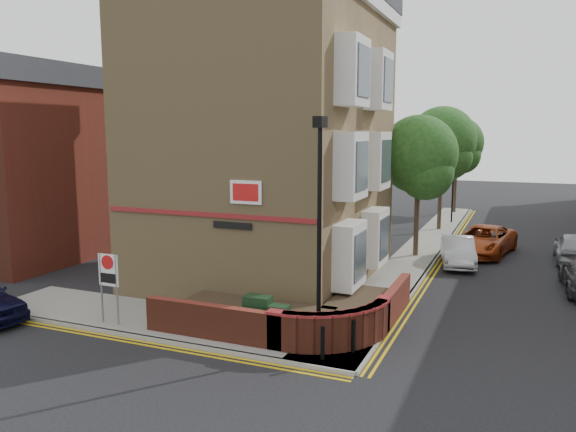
{
  "coord_description": "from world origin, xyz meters",
  "views": [
    {
      "loc": [
        6.56,
        -12.82,
        6.02
      ],
      "look_at": [
        -0.49,
        4.0,
        3.27
      ],
      "focal_mm": 35.0,
      "sensor_mm": 36.0,
      "label": 1
    }
  ],
  "objects_px": {
    "utility_cabinet_large": "(258,316)",
    "zone_sign": "(109,276)",
    "lamppost": "(319,232)",
    "silver_car_near": "(458,251)"
  },
  "relations": [
    {
      "from": "zone_sign",
      "to": "silver_car_near",
      "type": "xyz_separation_m",
      "value": [
        9.05,
        12.63,
        -1.0
      ]
    },
    {
      "from": "utility_cabinet_large",
      "to": "silver_car_near",
      "type": "relative_size",
      "value": 0.31
    },
    {
      "from": "utility_cabinet_large",
      "to": "silver_car_near",
      "type": "bearing_deg",
      "value": 69.8
    },
    {
      "from": "utility_cabinet_large",
      "to": "zone_sign",
      "type": "height_order",
      "value": "zone_sign"
    },
    {
      "from": "utility_cabinet_large",
      "to": "zone_sign",
      "type": "distance_m",
      "value": 4.86
    },
    {
      "from": "lamppost",
      "to": "zone_sign",
      "type": "relative_size",
      "value": 2.86
    },
    {
      "from": "utility_cabinet_large",
      "to": "silver_car_near",
      "type": "distance_m",
      "value": 12.6
    },
    {
      "from": "lamppost",
      "to": "utility_cabinet_large",
      "type": "distance_m",
      "value": 3.24
    },
    {
      "from": "lamppost",
      "to": "silver_car_near",
      "type": "bearing_deg",
      "value": 78.39
    },
    {
      "from": "lamppost",
      "to": "zone_sign",
      "type": "bearing_deg",
      "value": -173.93
    }
  ]
}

